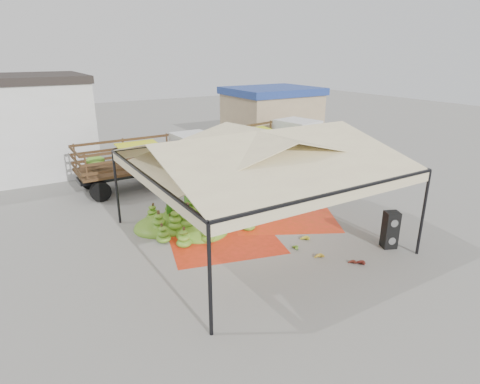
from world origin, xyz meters
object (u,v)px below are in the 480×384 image
banana_heap (200,209)px  speaker_stack (390,230)px  vendor (198,182)px  truck_left (154,157)px  truck_right (270,141)px

banana_heap → speaker_stack: bearing=-49.0°
banana_heap → vendor: vendor is taller
truck_left → truck_right: truck_right is taller
speaker_stack → vendor: (-3.47, 8.25, 0.06)m
vendor → truck_right: bearing=-138.3°
banana_heap → vendor: size_ratio=3.56×
speaker_stack → vendor: vendor is taller
speaker_stack → truck_right: 11.09m
speaker_stack → truck_left: 12.08m
banana_heap → truck_left: 5.76m
speaker_stack → truck_left: bearing=135.9°
truck_left → vendor: bearing=-70.4°
banana_heap → truck_left: bearing=87.9°
banana_heap → speaker_stack: size_ratio=3.91×
truck_right → banana_heap: bearing=-154.1°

